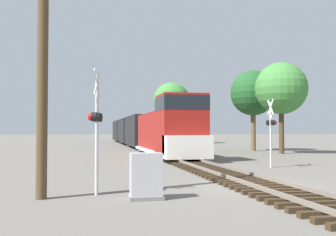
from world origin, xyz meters
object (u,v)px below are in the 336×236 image
at_px(utility_pole, 43,47).
at_px(tree_mid_background, 253,93).
at_px(relay_cabinet, 146,177).
at_px(tree_deep_background, 172,101).
at_px(crossing_signal_far, 271,127).
at_px(freight_train, 137,131).
at_px(crossing_signal_near, 96,121).
at_px(tree_far_right, 281,89).

bearing_deg(utility_pole, tree_mid_background, 54.36).
relative_size(relay_cabinet, tree_mid_background, 0.17).
relative_size(relay_cabinet, tree_deep_background, 0.14).
distance_m(crossing_signal_far, tree_deep_background, 42.27).
distance_m(freight_train, crossing_signal_near, 39.31).
relative_size(freight_train, tree_deep_background, 5.70).
height_order(tree_far_right, tree_mid_background, tree_mid_background).
height_order(relay_cabinet, tree_far_right, tree_far_right).
height_order(utility_pole, tree_far_right, utility_pole).
bearing_deg(freight_train, tree_far_right, -59.29).
distance_m(crossing_signal_far, relay_cabinet, 12.50).
bearing_deg(tree_far_right, tree_deep_background, 97.91).
xyz_separation_m(relay_cabinet, tree_mid_background, (15.24, 26.47, 5.34)).
bearing_deg(crossing_signal_near, tree_far_right, 153.23).
relative_size(crossing_signal_near, tree_far_right, 0.49).
distance_m(freight_train, utility_pole, 40.13).
relative_size(utility_pole, tree_far_right, 1.11).
bearing_deg(crossing_signal_far, tree_deep_background, 0.60).
distance_m(crossing_signal_near, tree_far_right, 26.71).
distance_m(tree_far_right, tree_deep_background, 29.86).
xyz_separation_m(crossing_signal_near, tree_far_right, (17.26, 20.08, 3.57)).
height_order(crossing_signal_near, tree_mid_background, tree_mid_background).
bearing_deg(tree_far_right, relay_cabinet, -126.52).
height_order(freight_train, tree_mid_background, tree_mid_background).
distance_m(freight_train, tree_mid_background, 17.68).
height_order(freight_train, utility_pole, utility_pole).
xyz_separation_m(crossing_signal_near, utility_pole, (-1.69, -0.44, 2.34)).
bearing_deg(relay_cabinet, crossing_signal_far, 45.95).
relative_size(crossing_signal_far, tree_mid_background, 0.47).
xyz_separation_m(freight_train, tree_mid_background, (10.65, -13.53, 4.01)).
bearing_deg(crossing_signal_near, relay_cabinet, 66.53).
xyz_separation_m(freight_train, relay_cabinet, (-4.59, -40.00, -1.33)).
bearing_deg(crossing_signal_near, crossing_signal_far, 141.25).
xyz_separation_m(crossing_signal_near, crossing_signal_far, (10.14, 7.73, -0.08)).
xyz_separation_m(crossing_signal_near, tree_deep_background, (13.15, 49.64, 4.56)).
relative_size(freight_train, tree_far_right, 6.77).
height_order(crossing_signal_far, relay_cabinet, crossing_signal_far).
height_order(freight_train, tree_deep_background, tree_deep_background).
relative_size(crossing_signal_near, utility_pole, 0.45).
relative_size(crossing_signal_near, crossing_signal_far, 1.05).
height_order(crossing_signal_far, tree_mid_background, tree_mid_background).
distance_m(crossing_signal_far, tree_mid_background, 19.13).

